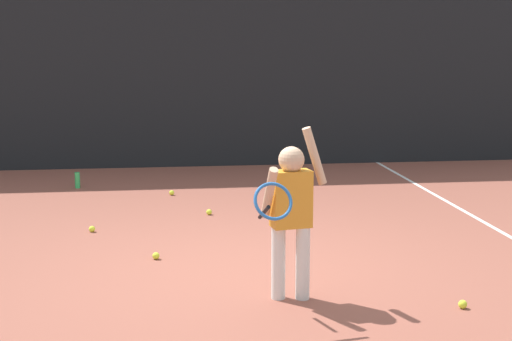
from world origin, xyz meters
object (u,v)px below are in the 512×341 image
Objects in this scene: tennis_ball_3 at (209,212)px; tennis_ball_1 at (172,193)px; tennis_ball_4 at (156,256)px; tennis_ball_5 at (463,304)px; water_bottle at (77,180)px; tennis_player at (290,209)px; tennis_ball_2 at (92,229)px.

tennis_ball_1 is at bearing 109.78° from tennis_ball_3.
tennis_ball_4 is at bearing -93.63° from tennis_ball_1.
tennis_ball_4 is 2.79m from tennis_ball_5.
tennis_ball_5 is at bearing -34.19° from tennis_ball_4.
water_bottle reaches higher than tennis_ball_3.
tennis_player reaches higher than tennis_ball_4.
tennis_player is 6.14× the size of water_bottle.
tennis_player is at bearing -81.27° from tennis_ball_3.
tennis_ball_2 is at bearing 118.20° from tennis_player.
tennis_ball_1 is 1.00× the size of tennis_ball_5.
tennis_player is 3.02m from tennis_ball_3.
tennis_ball_3 is 1.80m from tennis_ball_4.
tennis_player is 2.95m from tennis_ball_2.
tennis_ball_3 is at bearing 25.98° from tennis_ball_2.
tennis_ball_3 is at bearing -46.86° from water_bottle.
tennis_ball_3 is at bearing 70.58° from tennis_ball_4.
tennis_ball_5 is (1.26, -0.36, -0.69)m from tennis_player.
tennis_ball_3 is at bearing 117.60° from tennis_ball_5.
tennis_player is 20.46× the size of tennis_ball_1.
tennis_ball_1 is at bearing 115.64° from tennis_ball_5.
tennis_player is 1.74m from tennis_ball_4.
tennis_ball_1 is 1.00× the size of tennis_ball_2.
water_bottle is (-2.15, 4.72, -0.62)m from tennis_player.
water_bottle is at bearing 107.37° from tennis_ball_4.
tennis_player is 20.46× the size of tennis_ball_5.
tennis_ball_2 and tennis_ball_3 have the same top height.
water_bottle is at bearing 153.06° from tennis_ball_1.
tennis_ball_2 is at bearing -80.24° from water_bottle.
tennis_ball_3 is (1.70, -1.81, -0.08)m from water_bottle.
tennis_ball_4 and tennis_ball_5 have the same top height.
tennis_player reaches higher than tennis_ball_2.
tennis_player is 20.46× the size of tennis_ball_4.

